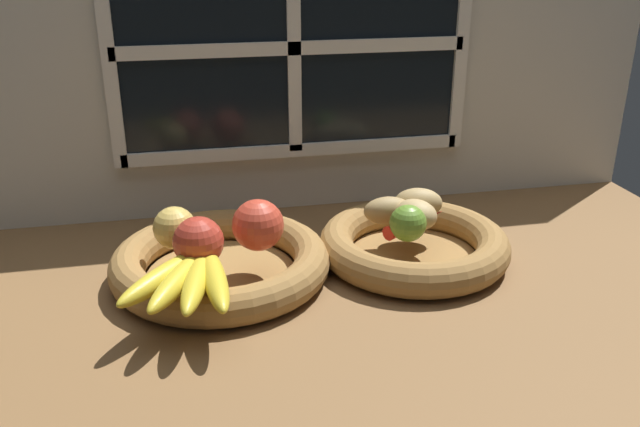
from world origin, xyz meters
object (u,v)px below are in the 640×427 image
potato_large (416,215)px  lime_near (408,223)px  banana_bunch_front (190,277)px  potato_back (418,203)px  fruit_bowl_left (221,263)px  fruit_bowl_right (414,245)px  apple_red_front (198,242)px  apple_golden_left (175,228)px  chili_pepper (416,222)px  potato_oblong (388,210)px  apple_red_right (258,225)px

potato_large → lime_near: size_ratio=1.25×
banana_bunch_front → potato_back: (38.37, 16.96, 0.96)cm
fruit_bowl_left → lime_near: bearing=-8.0°
fruit_bowl_right → lime_near: (-2.69, -4.03, 5.84)cm
banana_bunch_front → potato_large: 38.36cm
apple_red_front → lime_near: size_ratio=1.27×
fruit_bowl_left → lime_near: 29.68cm
potato_large → lime_near: lime_near is taller
apple_red_front → lime_near: bearing=3.3°
apple_golden_left → potato_large: size_ratio=0.90×
fruit_bowl_right → apple_golden_left: size_ratio=4.79×
fruit_bowl_right → potato_back: potato_back is taller
lime_near → apple_golden_left: bearing=172.2°
chili_pepper → fruit_bowl_right: bearing=128.2°
apple_red_front → apple_golden_left: size_ratio=1.13×
fruit_bowl_left → potato_back: 34.34cm
fruit_bowl_right → potato_large: (0.00, 0.00, 5.40)cm
potato_back → potato_large: potato_back is taller
fruit_bowl_left → apple_red_front: apple_red_front is taller
chili_pepper → apple_red_front: bearing=158.9°
potato_back → lime_near: lime_near is taller
fruit_bowl_left → apple_golden_left: (-6.53, 0.84, 6.21)cm
lime_near → fruit_bowl_right: bearing=56.3°
fruit_bowl_right → apple_red_front: 35.85cm
chili_pepper → potato_oblong: bearing=112.3°
fruit_bowl_right → potato_oblong: size_ratio=3.87×
chili_pepper → apple_red_right: bearing=154.3°
apple_red_front → potato_large: bearing=9.6°
apple_red_front → potato_oblong: apple_red_front is taller
potato_oblong → chili_pepper: potato_oblong is taller
apple_red_right → potato_large: apple_red_right is taller
potato_oblong → potato_large: bearing=-37.9°
apple_red_front → apple_red_right: 9.68cm
fruit_bowl_left → apple_red_front: size_ratio=4.63×
banana_bunch_front → potato_oblong: potato_oblong is taller
fruit_bowl_left → fruit_bowl_right: same height
apple_red_right → apple_red_front: bearing=-158.2°
fruit_bowl_right → potato_large: bearing=90.0°
potato_back → apple_red_right: bearing=-166.2°
apple_golden_left → chili_pepper: 38.31cm
fruit_bowl_left → apple_red_front: bearing=-118.8°
banana_bunch_front → potato_back: 41.97cm
fruit_bowl_left → potato_back: (33.59, 4.58, 5.48)cm
chili_pepper → potato_large: bearing=128.2°
apple_golden_left → potato_back: apple_golden_left is taller
banana_bunch_front → fruit_bowl_left: bearing=68.9°
potato_large → chili_pepper: bearing=-21.3°
apple_golden_left → potato_large: 38.06cm
apple_red_front → potato_back: 38.29cm
fruit_bowl_right → apple_red_right: 26.75cm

